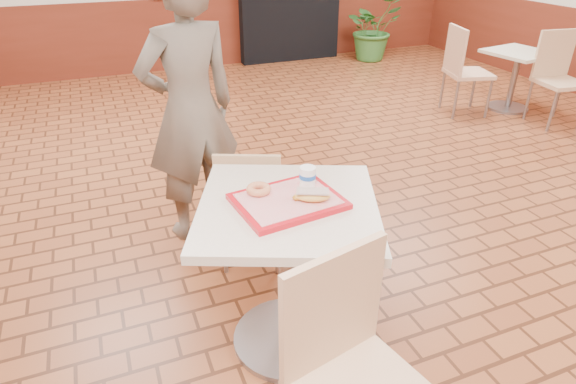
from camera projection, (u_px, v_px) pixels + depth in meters
name	position (u px, v px, depth m)	size (l,w,h in m)	color
room_shell	(417.00, 9.00, 2.74)	(8.01, 10.01, 3.01)	brown
wainscot_band	(397.00, 166.00, 3.23)	(8.00, 10.00, 1.00)	#5B1F11
main_table	(288.00, 253.00, 2.27)	(0.79, 0.79, 0.83)	beige
chair_main_front	(352.00, 366.00, 1.72)	(0.53, 0.53, 0.96)	#DEB085
chair_main_back	(251.00, 203.00, 2.89)	(0.50, 0.50, 0.82)	#DDB885
customer	(190.00, 110.00, 3.04)	(0.65, 0.43, 1.78)	#665C4F
serving_tray	(288.00, 201.00, 2.13)	(0.45, 0.35, 0.03)	#B70D17
ring_donut	(259.00, 189.00, 2.16)	(0.11, 0.11, 0.03)	#D1784C
long_john_donut	(312.00, 196.00, 2.09)	(0.17, 0.14, 0.05)	gold
paper_cup	(308.00, 177.00, 2.20)	(0.08, 0.08, 0.10)	white
second_table	(516.00, 71.00, 5.51)	(0.64, 0.64, 0.67)	beige
chair_second_left	(463.00, 66.00, 5.35)	(0.55, 0.55, 0.97)	#DFAD86
chair_second_front	(558.00, 73.00, 5.11)	(0.51, 0.51, 0.96)	tan
potted_plant	(373.00, 28.00, 7.59)	(0.89, 0.77, 0.98)	#316C2B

